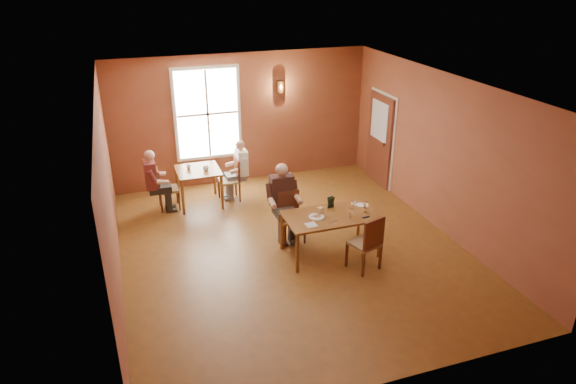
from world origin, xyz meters
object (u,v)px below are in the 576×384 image
object	(u,v)px
chair_empty	(364,242)
second_table	(199,187)
chair_diner_maroon	(168,188)
chair_diner_main	(292,218)
diner_main	(292,207)
chair_diner_white	(229,180)
diner_white	(230,173)
diner_maroon	(166,180)
main_table	(330,234)

from	to	relation	value
chair_empty	second_table	xyz separation A→B (m)	(-2.20, 3.45, -0.11)
second_table	chair_diner_maroon	xyz separation A→B (m)	(-0.65, 0.00, 0.06)
chair_diner_main	diner_main	distance (m)	0.24
chair_diner_white	chair_diner_main	bearing A→B (deg)	-161.83
diner_main	second_table	bearing A→B (deg)	-58.12
chair_diner_main	chair_empty	xyz separation A→B (m)	(0.85, -1.29, 0.03)
diner_white	diner_maroon	size ratio (longest dim) A/B	0.96
second_table	diner_maroon	size ratio (longest dim) A/B	0.68
diner_main	diner_white	xyz separation A→B (m)	(-0.68, 2.18, -0.07)
second_table	diner_white	bearing A→B (deg)	0.00
main_table	diner_white	xyz separation A→B (m)	(-1.18, 2.80, 0.25)
chair_diner_main	main_table	bearing A→B (deg)	127.57
main_table	chair_diner_main	distance (m)	0.83
chair_diner_main	diner_maroon	world-z (taller)	diner_maroon
chair_diner_main	chair_diner_white	world-z (taller)	chair_diner_white
chair_empty	chair_diner_maroon	world-z (taller)	chair_empty
chair_empty	second_table	size ratio (longest dim) A/B	1.12
chair_diner_main	diner_main	world-z (taller)	diner_main
chair_empty	second_table	bearing A→B (deg)	104.41
chair_diner_main	diner_white	xyz separation A→B (m)	(-0.68, 2.15, 0.16)
main_table	diner_white	distance (m)	3.05
second_table	diner_maroon	world-z (taller)	diner_maroon
chair_diner_white	chair_diner_maroon	bearing A→B (deg)	90.00
diner_main	diner_white	distance (m)	2.28
second_table	diner_main	bearing A→B (deg)	-58.12
second_table	main_table	bearing A→B (deg)	-56.47
diner_main	second_table	xyz separation A→B (m)	(-1.36, 2.18, -0.31)
chair_diner_maroon	chair_diner_main	bearing A→B (deg)	43.01
diner_main	chair_empty	bearing A→B (deg)	123.84
chair_diner_main	second_table	distance (m)	2.54
diner_main	chair_diner_white	size ratio (longest dim) A/B	1.48
chair_diner_white	diner_maroon	world-z (taller)	diner_maroon
diner_white	diner_main	bearing A→B (deg)	-162.78
main_table	chair_diner_main	xyz separation A→B (m)	(-0.50, 0.65, 0.09)
diner_main	diner_maroon	world-z (taller)	diner_main
diner_white	chair_diner_maroon	size ratio (longest dim) A/B	1.38
chair_diner_white	diner_white	xyz separation A→B (m)	(0.03, 0.00, 0.16)
main_table	second_table	size ratio (longest dim) A/B	1.80
main_table	second_table	distance (m)	3.36
second_table	chair_diner_white	size ratio (longest dim) A/B	0.94
diner_main	diner_white	world-z (taller)	diner_main
second_table	chair_diner_white	bearing A→B (deg)	0.00
diner_main	chair_diner_maroon	bearing A→B (deg)	-47.39
diner_main	chair_diner_white	world-z (taller)	diner_main
diner_maroon	diner_white	bearing A→B (deg)	90.00
diner_main	chair_diner_main	bearing A→B (deg)	-90.00
chair_diner_white	chair_diner_maroon	world-z (taller)	chair_diner_white
chair_empty	main_table	bearing A→B (deg)	100.16
chair_diner_white	chair_diner_maroon	distance (m)	1.30
diner_main	diner_maroon	xyz separation A→B (m)	(-2.04, 2.18, -0.05)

